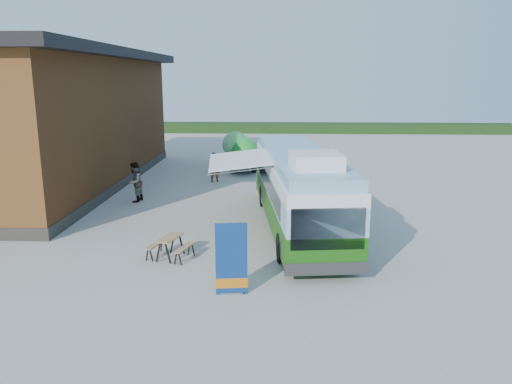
{
  "coord_description": "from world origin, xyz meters",
  "views": [
    {
      "loc": [
        2.04,
        -17.45,
        6.02
      ],
      "look_at": [
        1.2,
        2.47,
        1.4
      ],
      "focal_mm": 35.0,
      "sensor_mm": 36.0,
      "label": 1
    }
  ],
  "objects_px": {
    "person_b": "(135,182)",
    "slurry_tanker": "(240,149)",
    "person_a": "(215,167)",
    "bus": "(298,186)",
    "banner": "(231,266)",
    "picnic_table": "(170,242)"
  },
  "relations": [
    {
      "from": "person_b",
      "to": "slurry_tanker",
      "type": "height_order",
      "value": "slurry_tanker"
    },
    {
      "from": "person_a",
      "to": "bus",
      "type": "bearing_deg",
      "value": -80.27
    },
    {
      "from": "bus",
      "to": "banner",
      "type": "height_order",
      "value": "bus"
    },
    {
      "from": "picnic_table",
      "to": "person_b",
      "type": "xyz_separation_m",
      "value": [
        -3.37,
        7.73,
        0.42
      ]
    },
    {
      "from": "banner",
      "to": "slurry_tanker",
      "type": "bearing_deg",
      "value": 87.01
    },
    {
      "from": "banner",
      "to": "person_a",
      "type": "height_order",
      "value": "banner"
    },
    {
      "from": "picnic_table",
      "to": "person_a",
      "type": "bearing_deg",
      "value": 106.85
    },
    {
      "from": "picnic_table",
      "to": "person_a",
      "type": "distance_m",
      "value": 12.61
    },
    {
      "from": "person_b",
      "to": "slurry_tanker",
      "type": "distance_m",
      "value": 10.1
    },
    {
      "from": "person_a",
      "to": "slurry_tanker",
      "type": "height_order",
      "value": "slurry_tanker"
    },
    {
      "from": "bus",
      "to": "person_b",
      "type": "relative_size",
      "value": 6.1
    },
    {
      "from": "banner",
      "to": "person_b",
      "type": "distance_m",
      "value": 11.98
    },
    {
      "from": "person_a",
      "to": "slurry_tanker",
      "type": "xyz_separation_m",
      "value": [
        1.18,
        4.15,
        0.46
      ]
    },
    {
      "from": "picnic_table",
      "to": "person_b",
      "type": "bearing_deg",
      "value": 130.25
    },
    {
      "from": "banner",
      "to": "picnic_table",
      "type": "bearing_deg",
      "value": 123.38
    },
    {
      "from": "banner",
      "to": "picnic_table",
      "type": "relative_size",
      "value": 1.32
    },
    {
      "from": "slurry_tanker",
      "to": "banner",
      "type": "bearing_deg",
      "value": -99.63
    },
    {
      "from": "picnic_table",
      "to": "person_a",
      "type": "xyz_separation_m",
      "value": [
        -0.04,
        12.61,
        0.31
      ]
    },
    {
      "from": "slurry_tanker",
      "to": "person_b",
      "type": "bearing_deg",
      "value": -129.71
    },
    {
      "from": "bus",
      "to": "picnic_table",
      "type": "xyz_separation_m",
      "value": [
        -4.44,
        -3.75,
        -1.17
      ]
    },
    {
      "from": "picnic_table",
      "to": "banner",
      "type": "bearing_deg",
      "value": -33.43
    },
    {
      "from": "person_b",
      "to": "bus",
      "type": "bearing_deg",
      "value": 73.06
    }
  ]
}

